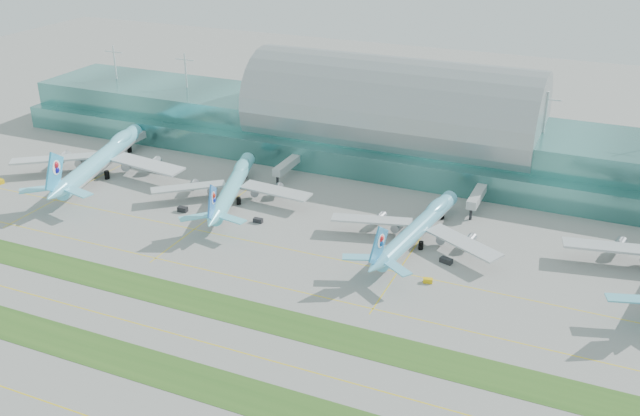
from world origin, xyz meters
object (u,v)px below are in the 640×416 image
at_px(terminal, 391,128).
at_px(airliner_a, 103,157).
at_px(airliner_c, 419,227).
at_px(airliner_b, 233,185).

height_order(terminal, airliner_a, terminal).
distance_m(airliner_a, airliner_c, 132.70).
xyz_separation_m(airliner_a, airliner_b, (60.28, -1.23, -1.21)).
height_order(airliner_a, airliner_c, airliner_a).
height_order(airliner_a, airliner_b, airliner_a).
xyz_separation_m(terminal, airliner_b, (-40.06, -61.82, -8.44)).
relative_size(terminal, airliner_a, 4.19).
height_order(terminal, airliner_b, terminal).
distance_m(airliner_b, airliner_c, 72.45).
xyz_separation_m(airliner_a, airliner_c, (132.51, -6.93, -1.29)).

